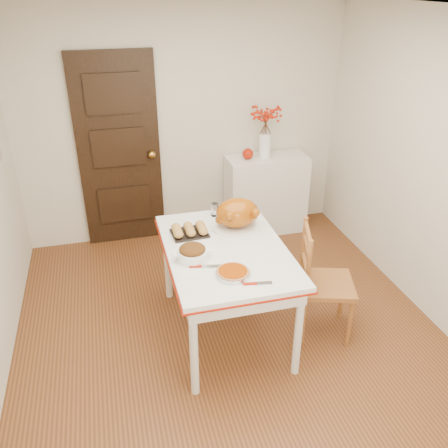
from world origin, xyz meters
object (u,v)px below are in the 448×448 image
object	(u,v)px
kitchen_table	(226,291)
turkey_platter	(237,214)
chair_oak	(327,282)
sideboard	(266,194)
pumpkin_pie	(233,272)

from	to	relation	value
kitchen_table	turkey_platter	xyz separation A→B (m)	(0.17, 0.28, 0.54)
turkey_platter	chair_oak	bearing A→B (deg)	-28.07
sideboard	chair_oak	distance (m)	1.84
turkey_platter	pumpkin_pie	world-z (taller)	turkey_platter
chair_oak	turkey_platter	bearing A→B (deg)	70.28
sideboard	turkey_platter	world-z (taller)	turkey_platter
sideboard	pumpkin_pie	world-z (taller)	sideboard
turkey_platter	pumpkin_pie	bearing A→B (deg)	-99.10
sideboard	kitchen_table	size ratio (longest dim) A/B	0.66
pumpkin_pie	chair_oak	bearing A→B (deg)	12.21
sideboard	chair_oak	world-z (taller)	chair_oak
kitchen_table	pumpkin_pie	world-z (taller)	pumpkin_pie
chair_oak	turkey_platter	distance (m)	0.91
sideboard	kitchen_table	bearing A→B (deg)	-119.23
chair_oak	kitchen_table	bearing A→B (deg)	93.70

